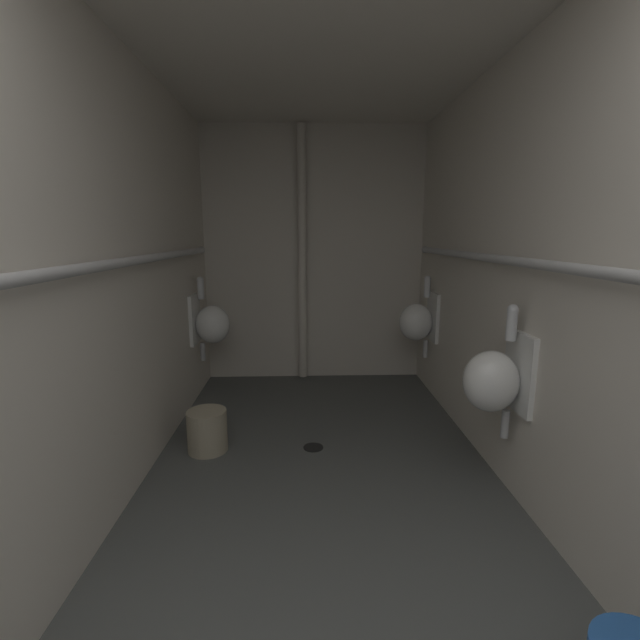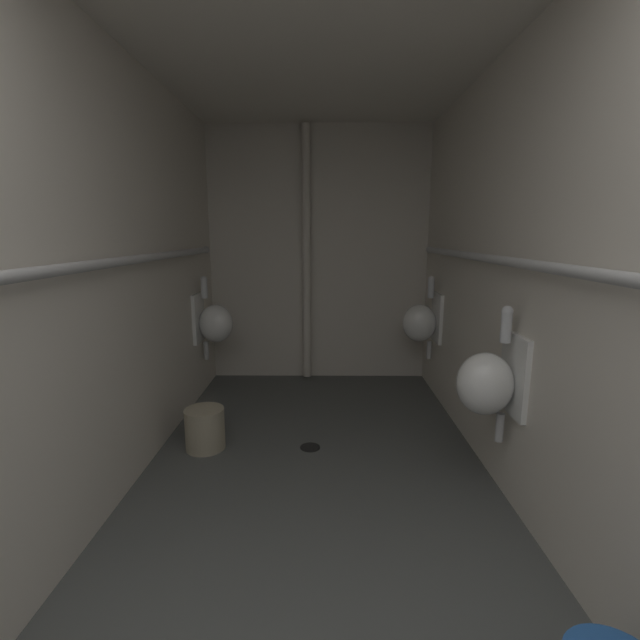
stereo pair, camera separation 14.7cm
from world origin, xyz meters
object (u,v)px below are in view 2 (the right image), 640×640
urinal_right_mid (489,382)px  waste_bin (205,429)px  urinal_right_far (422,322)px  floor_drain (310,447)px  urinal_left_mid (213,322)px  standpipe_back_wall (306,256)px

urinal_right_mid → waste_bin: size_ratio=2.63×
urinal_right_far → floor_drain: 1.59m
urinal_right_mid → urinal_right_far: (0.00, 1.64, 0.00)m
floor_drain → waste_bin: (-0.73, -0.01, 0.14)m
urinal_right_mid → urinal_right_far: bearing=90.0°
urinal_left_mid → urinal_right_far: size_ratio=1.00×
urinal_right_mid → floor_drain: bearing=149.0°
urinal_left_mid → standpipe_back_wall: 1.11m
standpipe_back_wall → urinal_left_mid: bearing=-148.8°
urinal_left_mid → floor_drain: urinal_left_mid is taller
urinal_right_far → standpipe_back_wall: standpipe_back_wall is taller
floor_drain → waste_bin: size_ratio=0.49×
urinal_left_mid → urinal_right_far: 1.88m
urinal_right_far → waste_bin: bearing=-148.2°
urinal_right_far → floor_drain: bearing=-133.1°
urinal_left_mid → urinal_right_far: (1.88, 0.04, 0.00)m
waste_bin → floor_drain: bearing=0.8°
waste_bin → standpipe_back_wall: bearing=66.8°
urinal_right_mid → standpipe_back_wall: size_ratio=0.31×
urinal_right_mid → standpipe_back_wall: bearing=116.7°
urinal_right_far → standpipe_back_wall: 1.28m
urinal_right_mid → urinal_right_far: 1.64m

